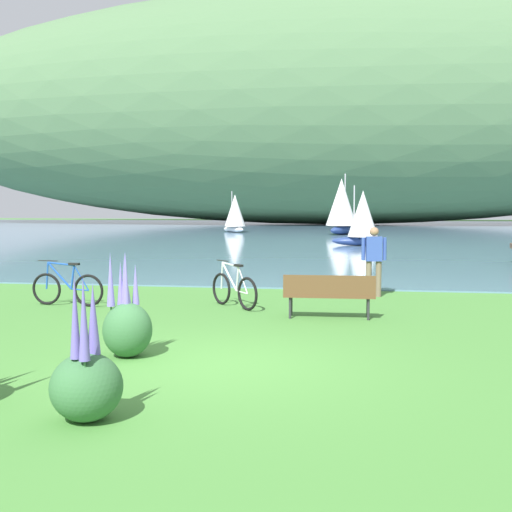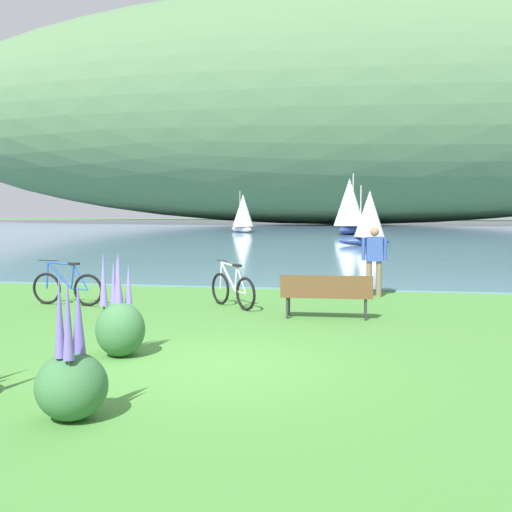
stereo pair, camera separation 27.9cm
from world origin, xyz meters
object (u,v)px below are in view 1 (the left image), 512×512
at_px(bicycle_leaning_near_bench, 67,288).
at_px(sailboat_toward_hillside, 235,213).
at_px(person_at_shoreline, 374,257).
at_px(sailboat_mid_bay, 342,206).
at_px(sailboat_nearest_to_shore, 362,217).
at_px(bicycle_beside_path, 234,289).
at_px(park_bench_near_camera, 329,292).

relative_size(bicycle_leaning_near_bench, sailboat_toward_hillside, 0.52).
xyz_separation_m(person_at_shoreline, sailboat_mid_bay, (-1.62, 33.96, 1.26)).
bearing_deg(sailboat_nearest_to_shore, bicycle_beside_path, -97.42).
bearing_deg(bicycle_beside_path, person_at_shoreline, 35.47).
height_order(bicycle_beside_path, sailboat_mid_bay, sailboat_mid_bay).
bearing_deg(sailboat_nearest_to_shore, bicycle_leaning_near_bench, -106.29).
bearing_deg(person_at_shoreline, sailboat_toward_hillside, 105.90).
distance_m(bicycle_leaning_near_bench, sailboat_nearest_to_shore, 23.73).
bearing_deg(bicycle_leaning_near_bench, sailboat_nearest_to_shore, 73.71).
height_order(person_at_shoreline, sailboat_mid_bay, sailboat_mid_bay).
height_order(person_at_shoreline, sailboat_toward_hillside, sailboat_toward_hillside).
height_order(park_bench_near_camera, sailboat_nearest_to_shore, sailboat_nearest_to_shore).
bearing_deg(park_bench_near_camera, bicycle_beside_path, 152.59).
bearing_deg(person_at_shoreline, bicycle_leaning_near_bench, -159.62).
xyz_separation_m(bicycle_leaning_near_bench, sailboat_nearest_to_shore, (6.65, 22.75, 1.20)).
relative_size(bicycle_leaning_near_bench, sailboat_nearest_to_shore, 0.53).
relative_size(person_at_shoreline, sailboat_toward_hillside, 0.50).
height_order(bicycle_leaning_near_bench, sailboat_toward_hillside, sailboat_toward_hillside).
xyz_separation_m(park_bench_near_camera, person_at_shoreline, (0.94, 3.29, 0.46)).
relative_size(bicycle_beside_path, sailboat_toward_hillside, 0.39).
bearing_deg(sailboat_toward_hillside, sailboat_nearest_to_shore, -57.99).
xyz_separation_m(park_bench_near_camera, sailboat_toward_hillside, (-9.51, 40.00, 1.13)).
xyz_separation_m(bicycle_leaning_near_bench, bicycle_beside_path, (3.73, 0.34, -0.00)).
bearing_deg(bicycle_leaning_near_bench, sailboat_toward_hillside, 95.32).
bearing_deg(sailboat_toward_hillside, person_at_shoreline, -74.10).
bearing_deg(person_at_shoreline, park_bench_near_camera, -106.01).
bearing_deg(bicycle_beside_path, bicycle_leaning_near_bench, -174.85).
distance_m(person_at_shoreline, sailboat_mid_bay, 34.02).
bearing_deg(park_bench_near_camera, sailboat_nearest_to_shore, 88.07).
xyz_separation_m(sailboat_nearest_to_shore, sailboat_toward_hillside, (-10.30, 16.48, 0.05)).
xyz_separation_m(sailboat_nearest_to_shore, sailboat_mid_bay, (-1.47, 13.74, 0.64)).
xyz_separation_m(bicycle_beside_path, person_at_shoreline, (3.07, 2.19, 0.58)).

